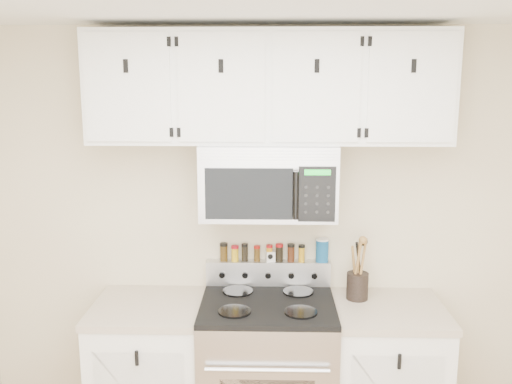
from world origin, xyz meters
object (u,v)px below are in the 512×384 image
(range, at_px, (267,376))
(microwave, at_px, (269,180))
(salt_canister, at_px, (322,250))
(utensil_crock, at_px, (357,284))

(range, bearing_deg, microwave, 89.77)
(microwave, bearing_deg, salt_canister, 25.38)
(microwave, xyz_separation_m, salt_canister, (0.33, 0.16, -0.46))
(microwave, relative_size, salt_canister, 5.29)
(microwave, xyz_separation_m, utensil_crock, (0.53, 0.01, -0.62))
(range, xyz_separation_m, salt_canister, (0.33, 0.28, 0.69))
(microwave, height_order, utensil_crock, microwave)
(salt_canister, bearing_deg, range, -139.31)
(utensil_crock, xyz_separation_m, salt_canister, (-0.20, 0.15, 0.16))
(range, relative_size, microwave, 1.45)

